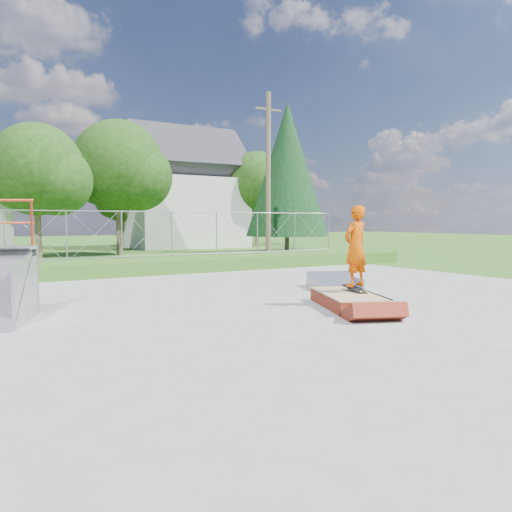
{
  "coord_description": "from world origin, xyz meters",
  "views": [
    {
      "loc": [
        -5.27,
        -8.39,
        1.91
      ],
      "look_at": [
        0.6,
        1.52,
        1.1
      ],
      "focal_mm": 35.0,
      "sensor_mm": 36.0,
      "label": 1
    }
  ],
  "objects": [
    {
      "name": "conifer_tree",
      "position": [
        12.0,
        17.0,
        5.05
      ],
      "size": [
        5.04,
        5.04,
        9.1
      ],
      "color": "#4F3E32",
      "rests_on": "ground"
    },
    {
      "name": "grass_berm",
      "position": [
        0.0,
        9.5,
        0.25
      ],
      "size": [
        24.0,
        3.0,
        0.5
      ],
      "primitive_type": "cube",
      "color": "#285A19",
      "rests_on": "ground"
    },
    {
      "name": "ground",
      "position": [
        0.0,
        0.0,
        0.0
      ],
      "size": [
        120.0,
        120.0,
        0.0
      ],
      "primitive_type": "plane",
      "color": "#285A19",
      "rests_on": "ground"
    },
    {
      "name": "concrete_pad",
      "position": [
        0.0,
        0.0,
        0.02
      ],
      "size": [
        20.0,
        16.0,
        0.04
      ],
      "primitive_type": "cube",
      "color": "gray",
      "rests_on": "ground"
    },
    {
      "name": "utility_pole",
      "position": [
        7.5,
        12.0,
        4.0
      ],
      "size": [
        0.24,
        0.24,
        8.0
      ],
      "primitive_type": "cylinder",
      "color": "#4F3E32",
      "rests_on": "ground"
    },
    {
      "name": "tree_back_mid",
      "position": [
        5.21,
        27.86,
        3.63
      ],
      "size": [
        4.08,
        3.84,
        5.7
      ],
      "color": "#4F3E32",
      "rests_on": "ground"
    },
    {
      "name": "gable_house",
      "position": [
        9.0,
        26.0,
        3.84
      ],
      "size": [
        8.4,
        6.08,
        8.94
      ],
      "color": "beige",
      "rests_on": "ground"
    },
    {
      "name": "skater",
      "position": [
        2.27,
        -0.0,
        1.28
      ],
      "size": [
        0.73,
        0.55,
        1.8
      ],
      "primitive_type": "imported",
      "rotation": [
        0.0,
        0.0,
        3.33
      ],
      "color": "#C94801",
      "rests_on": "grind_box"
    },
    {
      "name": "grind_box",
      "position": [
        1.97,
        -0.11,
        0.17
      ],
      "size": [
        1.84,
        2.49,
        0.33
      ],
      "rotation": [
        0.0,
        0.0,
        -0.38
      ],
      "color": "maroon",
      "rests_on": "concrete_pad"
    },
    {
      "name": "flat_bank_ramp",
      "position": [
        3.73,
        2.46,
        0.2
      ],
      "size": [
        1.79,
        1.83,
        0.41
      ],
      "primitive_type": null,
      "rotation": [
        0.0,
        0.0,
        -0.43
      ],
      "color": "gray",
      "rests_on": "concrete_pad"
    },
    {
      "name": "chain_link_fence",
      "position": [
        0.0,
        10.5,
        1.4
      ],
      "size": [
        20.0,
        0.06,
        1.8
      ],
      "primitive_type": null,
      "color": "gray",
      "rests_on": "grass_berm"
    },
    {
      "name": "skateboard",
      "position": [
        2.27,
        -0.0,
        0.38
      ],
      "size": [
        0.35,
        0.82,
        0.13
      ],
      "primitive_type": "cube",
      "rotation": [
        0.14,
        0.0,
        -0.17
      ],
      "color": "black",
      "rests_on": "grind_box"
    },
    {
      "name": "tree_left_near",
      "position": [
        -1.75,
        17.83,
        4.24
      ],
      "size": [
        4.76,
        4.48,
        6.65
      ],
      "color": "#4F3E32",
      "rests_on": "ground"
    },
    {
      "name": "tree_center",
      "position": [
        2.78,
        19.81,
        4.85
      ],
      "size": [
        5.44,
        5.12,
        7.6
      ],
      "color": "#4F3E32",
      "rests_on": "ground"
    },
    {
      "name": "tree_right_far",
      "position": [
        14.27,
        23.82,
        4.54
      ],
      "size": [
        5.1,
        4.8,
        7.12
      ],
      "color": "#4F3E32",
      "rests_on": "ground"
    }
  ]
}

